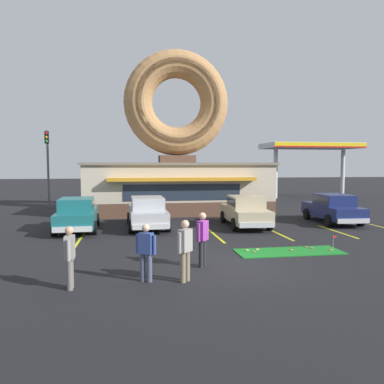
# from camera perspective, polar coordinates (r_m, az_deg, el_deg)

# --- Properties ---
(ground_plane) EXTENTS (160.00, 160.00, 0.00)m
(ground_plane) POSITION_cam_1_polar(r_m,az_deg,el_deg) (12.36, 5.50, -10.95)
(ground_plane) COLOR black
(donut_shop_building) EXTENTS (12.30, 6.75, 10.96)m
(donut_shop_building) POSITION_cam_1_polar(r_m,az_deg,el_deg) (25.67, -2.33, 5.31)
(donut_shop_building) COLOR brown
(donut_shop_building) RESTS_ON ground
(putting_mat) EXTENTS (3.92, 1.42, 0.03)m
(putting_mat) POSITION_cam_1_polar(r_m,az_deg,el_deg) (14.44, 14.56, -8.78)
(putting_mat) COLOR #197523
(putting_mat) RESTS_ON ground
(mini_donut_near_left) EXTENTS (0.13, 0.13, 0.04)m
(mini_donut_near_left) POSITION_cam_1_polar(r_m,az_deg,el_deg) (14.24, 8.41, -8.74)
(mini_donut_near_left) COLOR #E5C666
(mini_donut_near_left) RESTS_ON putting_mat
(mini_donut_near_right) EXTENTS (0.13, 0.13, 0.04)m
(mini_donut_near_right) POSITION_cam_1_polar(r_m,az_deg,el_deg) (15.29, 16.97, -7.99)
(mini_donut_near_right) COLOR #A5724C
(mini_donut_near_right) RESTS_ON putting_mat
(mini_donut_mid_left) EXTENTS (0.13, 0.13, 0.04)m
(mini_donut_mid_left) POSITION_cam_1_polar(r_m,az_deg,el_deg) (14.60, 14.93, -8.52)
(mini_donut_mid_left) COLOR #D17F47
(mini_donut_mid_left) RESTS_ON putting_mat
(mini_donut_mid_centre) EXTENTS (0.13, 0.13, 0.04)m
(mini_donut_mid_centre) POSITION_cam_1_polar(r_m,az_deg,el_deg) (15.03, 20.40, -8.28)
(mini_donut_mid_centre) COLOR #D17F47
(mini_donut_mid_centre) RESTS_ON putting_mat
(mini_donut_mid_right) EXTENTS (0.13, 0.13, 0.04)m
(mini_donut_mid_right) POSITION_cam_1_polar(r_m,az_deg,el_deg) (14.44, 9.97, -8.58)
(mini_donut_mid_right) COLOR #E5C666
(mini_donut_mid_right) RESTS_ON putting_mat
(mini_donut_far_left) EXTENTS (0.13, 0.13, 0.04)m
(mini_donut_far_left) POSITION_cam_1_polar(r_m,az_deg,el_deg) (15.16, 17.78, -8.11)
(mini_donut_far_left) COLOR #D8667F
(mini_donut_far_left) RESTS_ON putting_mat
(mini_donut_far_centre) EXTENTS (0.13, 0.13, 0.04)m
(mini_donut_far_centre) POSITION_cam_1_polar(r_m,az_deg,el_deg) (14.06, 9.46, -8.92)
(mini_donut_far_centre) COLOR #A5724C
(mini_donut_far_centre) RESTS_ON putting_mat
(golf_ball) EXTENTS (0.04, 0.04, 0.04)m
(golf_ball) POSITION_cam_1_polar(r_m,az_deg,el_deg) (14.29, 9.85, -8.70)
(golf_ball) COLOR white
(golf_ball) RESTS_ON putting_mat
(putting_flag_pin) EXTENTS (0.13, 0.01, 0.55)m
(putting_flag_pin) POSITION_cam_1_polar(r_m,az_deg,el_deg) (15.07, 20.85, -6.74)
(putting_flag_pin) COLOR silver
(putting_flag_pin) RESTS_ON putting_mat
(car_silver) EXTENTS (2.09, 4.61, 1.60)m
(car_silver) POSITION_cam_1_polar(r_m,az_deg,el_deg) (19.15, -6.81, -2.91)
(car_silver) COLOR #B2B5BA
(car_silver) RESTS_ON ground
(car_champagne) EXTENTS (2.14, 4.63, 1.60)m
(car_champagne) POSITION_cam_1_polar(r_m,az_deg,el_deg) (19.72, 8.10, -2.72)
(car_champagne) COLOR #BCAD89
(car_champagne) RESTS_ON ground
(car_teal) EXTENTS (2.12, 4.63, 1.60)m
(car_teal) POSITION_cam_1_polar(r_m,az_deg,el_deg) (19.19, -17.12, -3.05)
(car_teal) COLOR #196066
(car_teal) RESTS_ON ground
(car_navy) EXTENTS (2.16, 4.64, 1.60)m
(car_navy) POSITION_cam_1_polar(r_m,az_deg,el_deg) (22.22, 20.66, -2.17)
(car_navy) COLOR navy
(car_navy) RESTS_ON ground
(pedestrian_blue_sweater_man) EXTENTS (0.45, 0.45, 1.71)m
(pedestrian_blue_sweater_man) POSITION_cam_1_polar(r_m,az_deg,el_deg) (10.37, -1.06, -8.45)
(pedestrian_blue_sweater_man) COLOR #7F7056
(pedestrian_blue_sweater_man) RESTS_ON ground
(pedestrian_hooded_kid) EXTENTS (0.54, 0.38, 1.60)m
(pedestrian_hooded_kid) POSITION_cam_1_polar(r_m,az_deg,el_deg) (10.46, -7.04, -8.78)
(pedestrian_hooded_kid) COLOR #474C66
(pedestrian_hooded_kid) RESTS_ON ground
(pedestrian_leather_jacket_man) EXTENTS (0.43, 0.48, 1.72)m
(pedestrian_leather_jacket_man) POSITION_cam_1_polar(r_m,az_deg,el_deg) (11.86, 1.62, -6.82)
(pedestrian_leather_jacket_man) COLOR #232328
(pedestrian_leather_jacket_man) RESTS_ON ground
(pedestrian_clipboard_woman) EXTENTS (0.25, 0.60, 1.64)m
(pedestrian_clipboard_woman) POSITION_cam_1_polar(r_m,az_deg,el_deg) (10.27, -18.13, -9.04)
(pedestrian_clipboard_woman) COLOR slate
(pedestrian_clipboard_woman) RESTS_ON ground
(trash_bin) EXTENTS (0.57, 0.57, 0.97)m
(trash_bin) POSITION_cam_1_polar(r_m,az_deg,el_deg) (22.58, -17.23, -2.95)
(trash_bin) COLOR #51565B
(trash_bin) RESTS_ON ground
(traffic_light_pole) EXTENTS (0.28, 0.47, 5.80)m
(traffic_light_pole) POSITION_cam_1_polar(r_m,az_deg,el_deg) (29.93, -21.14, 4.81)
(traffic_light_pole) COLOR #595B60
(traffic_light_pole) RESTS_ON ground
(gas_station_canopy) EXTENTS (9.00, 4.46, 5.30)m
(gas_station_canopy) POSITION_cam_1_polar(r_m,az_deg,el_deg) (38.31, 17.58, 6.41)
(gas_station_canopy) COLOR silver
(gas_station_canopy) RESTS_ON ground
(parking_stripe_far_left) EXTENTS (0.12, 3.60, 0.01)m
(parking_stripe_far_left) POSITION_cam_1_polar(r_m,az_deg,el_deg) (16.99, -16.71, -6.92)
(parking_stripe_far_left) COLOR yellow
(parking_stripe_far_left) RESTS_ON ground
(parking_stripe_left) EXTENTS (0.12, 3.60, 0.01)m
(parking_stripe_left) POSITION_cam_1_polar(r_m,az_deg,el_deg) (16.86, -6.48, -6.86)
(parking_stripe_left) COLOR yellow
(parking_stripe_left) RESTS_ON ground
(parking_stripe_mid_left) EXTENTS (0.12, 3.60, 0.01)m
(parking_stripe_mid_left) POSITION_cam_1_polar(r_m,az_deg,el_deg) (17.26, 3.59, -6.58)
(parking_stripe_mid_left) COLOR yellow
(parking_stripe_mid_left) RESTS_ON ground
(parking_stripe_centre) EXTENTS (0.12, 3.60, 0.01)m
(parking_stripe_centre) POSITION_cam_1_polar(r_m,az_deg,el_deg) (18.15, 12.92, -6.15)
(parking_stripe_centre) COLOR yellow
(parking_stripe_centre) RESTS_ON ground
(parking_stripe_mid_right) EXTENTS (0.12, 3.60, 0.01)m
(parking_stripe_mid_right) POSITION_cam_1_polar(r_m,az_deg,el_deg) (19.47, 21.16, -5.63)
(parking_stripe_mid_right) COLOR yellow
(parking_stripe_mid_right) RESTS_ON ground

